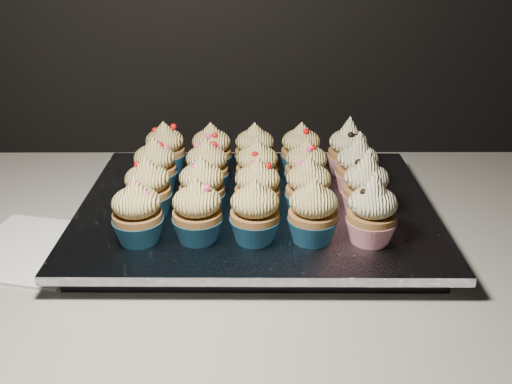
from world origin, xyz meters
TOP-DOWN VIEW (x-y plane):
  - worktop at (0.00, 1.70)m, footprint 2.44×0.64m
  - napkin at (-0.06, 1.64)m, footprint 0.20×0.20m
  - baking_tray at (0.24, 1.71)m, footprint 0.46×0.35m
  - foil_lining at (0.24, 1.71)m, footprint 0.50×0.39m
  - cupcake_0 at (0.09, 1.60)m, footprint 0.06×0.06m
  - cupcake_1 at (0.16, 1.61)m, footprint 0.06×0.06m
  - cupcake_2 at (0.23, 1.61)m, footprint 0.06×0.06m
  - cupcake_3 at (0.31, 1.61)m, footprint 0.06×0.06m
  - cupcake_4 at (0.38, 1.60)m, footprint 0.06×0.06m
  - cupcake_5 at (0.09, 1.68)m, footprint 0.06×0.06m
  - cupcake_6 at (0.16, 1.68)m, footprint 0.06×0.06m
  - cupcake_7 at (0.24, 1.67)m, footprint 0.06×0.06m
  - cupcake_8 at (0.31, 1.68)m, footprint 0.06×0.06m
  - cupcake_9 at (0.38, 1.68)m, footprint 0.06×0.06m
  - cupcake_10 at (0.09, 1.75)m, footprint 0.06×0.06m
  - cupcake_11 at (0.16, 1.75)m, footprint 0.06×0.06m
  - cupcake_12 at (0.24, 1.75)m, footprint 0.06×0.06m
  - cupcake_13 at (0.31, 1.75)m, footprint 0.06×0.06m
  - cupcake_14 at (0.38, 1.75)m, footprint 0.06×0.06m
  - cupcake_15 at (0.09, 1.83)m, footprint 0.06×0.06m
  - cupcake_16 at (0.17, 1.82)m, footprint 0.06×0.06m
  - cupcake_17 at (0.23, 1.82)m, footprint 0.06×0.06m
  - cupcake_18 at (0.31, 1.82)m, footprint 0.06×0.06m
  - cupcake_19 at (0.38, 1.82)m, footprint 0.06×0.06m

SIDE VIEW (x-z plane):
  - worktop at x=0.00m, z-range 0.86..0.90m
  - napkin at x=-0.06m, z-range 0.90..0.90m
  - baking_tray at x=0.24m, z-range 0.90..0.92m
  - foil_lining at x=0.24m, z-range 0.92..0.93m
  - cupcake_0 at x=0.09m, z-range 0.93..1.01m
  - cupcake_1 at x=0.16m, z-range 0.93..1.01m
  - cupcake_2 at x=0.23m, z-range 0.93..1.01m
  - cupcake_3 at x=0.31m, z-range 0.93..1.01m
  - cupcake_5 at x=0.09m, z-range 0.93..1.01m
  - cupcake_6 at x=0.16m, z-range 0.93..1.01m
  - cupcake_7 at x=0.24m, z-range 0.93..1.01m
  - cupcake_8 at x=0.31m, z-range 0.93..1.01m
  - cupcake_10 at x=0.09m, z-range 0.93..1.01m
  - cupcake_11 at x=0.16m, z-range 0.93..1.01m
  - cupcake_12 at x=0.24m, z-range 0.93..1.01m
  - cupcake_13 at x=0.31m, z-range 0.93..1.01m
  - cupcake_15 at x=0.09m, z-range 0.93..1.01m
  - cupcake_16 at x=0.17m, z-range 0.93..1.01m
  - cupcake_17 at x=0.23m, z-range 0.93..1.01m
  - cupcake_18 at x=0.31m, z-range 0.93..1.01m
  - cupcake_4 at x=0.38m, z-range 0.93..1.02m
  - cupcake_9 at x=0.38m, z-range 0.93..1.02m
  - cupcake_14 at x=0.38m, z-range 0.93..1.02m
  - cupcake_19 at x=0.38m, z-range 0.93..1.02m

